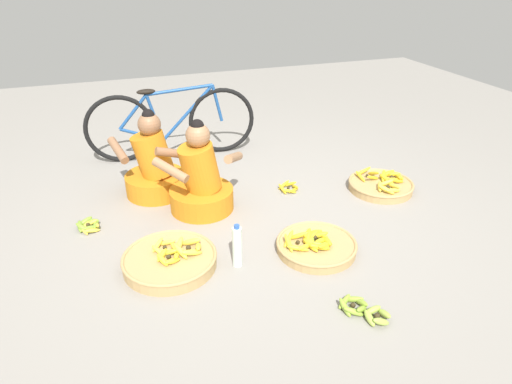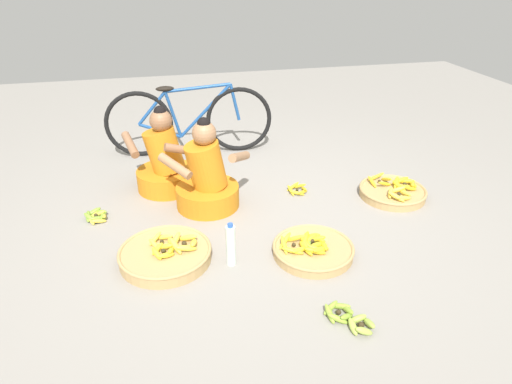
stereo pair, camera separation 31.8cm
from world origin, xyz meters
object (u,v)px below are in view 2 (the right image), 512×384
banana_basket_back_left (166,254)px  loose_bananas_front_right (348,317)px  banana_basket_back_right (313,249)px  loose_bananas_back_center (298,189)px  vendor_woman_front (207,179)px  banana_basket_mid_right (393,191)px  water_bottle (231,245)px  bicycle_leaning (189,121)px  vendor_woman_behind (165,164)px  loose_bananas_front_left (96,216)px

banana_basket_back_left → loose_bananas_front_right: 1.29m
banana_basket_back_right → loose_bananas_back_center: bearing=78.7°
vendor_woman_front → loose_bananas_front_right: 1.65m
banana_basket_mid_right → water_bottle: water_bottle is taller
vendor_woman_front → loose_bananas_front_right: size_ratio=2.56×
vendor_woman_front → banana_basket_mid_right: size_ratio=1.35×
loose_bananas_back_center → vendor_woman_front: bearing=-175.5°
vendor_woman_front → loose_bananas_front_right: (0.60, -1.52, -0.21)m
loose_bananas_front_right → bicycle_leaning: bearing=103.2°
vendor_woman_front → loose_bananas_back_center: bearing=4.5°
vendor_woman_front → loose_bananas_back_center: size_ratio=3.79×
vendor_woman_behind → loose_bananas_front_right: 2.15m
bicycle_leaning → loose_bananas_back_center: size_ratio=8.38×
banana_basket_mid_right → banana_basket_back_right: 1.17m
banana_basket_mid_right → loose_bananas_front_right: 1.65m
banana_basket_mid_right → banana_basket_back_left: bearing=-165.8°
loose_bananas_front_left → loose_bananas_back_center: bearing=2.8°
banana_basket_mid_right → loose_bananas_front_right: bearing=-126.5°
vendor_woman_front → banana_basket_mid_right: 1.61m
bicycle_leaning → loose_bananas_front_left: (-0.87, -1.19, -0.33)m
vendor_woman_front → loose_bananas_front_left: (-0.90, -0.02, -0.22)m
vendor_woman_front → banana_basket_back_right: size_ratio=1.35×
banana_basket_mid_right → loose_bananas_front_left: size_ratio=2.59×
vendor_woman_front → banana_basket_back_right: (0.62, -0.86, -0.20)m
vendor_woman_front → vendor_woman_behind: 0.51m
banana_basket_back_right → loose_bananas_back_center: banana_basket_back_right is taller
banana_basket_back_left → loose_bananas_back_center: size_ratio=3.13×
water_bottle → loose_bananas_back_center: bearing=49.9°
bicycle_leaning → banana_basket_back_right: 2.15m
vendor_woman_front → banana_basket_back_right: vendor_woman_front is taller
loose_bananas_front_left → banana_basket_back_right: bearing=-28.8°
vendor_woman_behind → bicycle_leaning: 0.83m
vendor_woman_front → vendor_woman_behind: vendor_woman_front is taller
bicycle_leaning → banana_basket_mid_right: bicycle_leaning is taller
banana_basket_back_right → loose_bananas_front_right: 0.67m
banana_basket_mid_right → banana_basket_back_left: size_ratio=0.90×
loose_bananas_front_right → vendor_woman_behind: bearing=115.6°
bicycle_leaning → banana_basket_back_left: (-0.36, -1.86, -0.30)m
loose_bananas_front_left → loose_bananas_front_right: bearing=-45.0°
vendor_woman_behind → water_bottle: 1.29m
banana_basket_back_right → loose_bananas_front_left: (-1.52, 0.84, -0.02)m
vendor_woman_front → loose_bananas_back_center: (0.80, 0.06, -0.22)m
vendor_woman_behind → loose_bananas_back_center: size_ratio=3.75×
banana_basket_mid_right → loose_bananas_back_center: (-0.78, 0.26, -0.02)m
banana_basket_back_right → banana_basket_back_left: bearing=170.8°
loose_bananas_front_left → water_bottle: 1.25m
vendor_woman_front → bicycle_leaning: 1.17m
bicycle_leaning → banana_basket_mid_right: bearing=-40.2°
banana_basket_mid_right → banana_basket_back_right: bearing=-145.6°
vendor_woman_front → bicycle_leaning: size_ratio=0.45×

